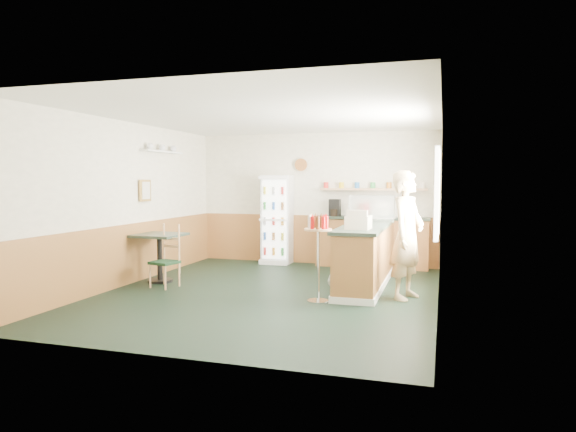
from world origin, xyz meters
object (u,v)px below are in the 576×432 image
at_px(display_case, 372,208).
at_px(cafe_chair, 167,254).
at_px(cash_register, 358,222).
at_px(cafe_table, 160,248).
at_px(condiment_stand, 318,244).
at_px(shopkeeper, 407,235).
at_px(drinks_fridge, 277,219).

relative_size(display_case, cafe_chair, 0.78).
distance_m(cash_register, cafe_table, 3.44).
distance_m(cash_register, condiment_stand, 0.75).
xyz_separation_m(shopkeeper, cafe_table, (-4.10, 0.05, -0.36)).
bearing_deg(cash_register, drinks_fridge, 132.01).
height_order(display_case, cash_register, display_case).
bearing_deg(shopkeeper, condiment_stand, 135.67).
relative_size(drinks_fridge, cash_register, 5.09).
bearing_deg(display_case, shopkeeper, -64.41).
bearing_deg(display_case, drinks_fridge, 153.52).
height_order(display_case, cafe_table, display_case).
distance_m(drinks_fridge, cafe_table, 2.80).
bearing_deg(cafe_table, display_case, 22.60).
distance_m(condiment_stand, cafe_table, 2.98).
bearing_deg(cafe_chair, cash_register, 15.48).
bearing_deg(cafe_chair, drinks_fridge, 82.67).
height_order(cash_register, cafe_chair, cash_register).
bearing_deg(drinks_fridge, display_case, -26.48).
bearing_deg(drinks_fridge, cafe_chair, -109.76).
distance_m(cash_register, shopkeeper, 0.72).
distance_m(drinks_fridge, display_case, 2.38).
bearing_deg(display_case, condiment_stand, -103.60).
height_order(display_case, cafe_chair, display_case).
relative_size(shopkeeper, condiment_stand, 1.53).
bearing_deg(cafe_chair, condiment_stand, 5.15).
distance_m(display_case, condiment_stand, 2.12).
bearing_deg(cafe_chair, shopkeeper, 15.92).
distance_m(shopkeeper, cafe_table, 4.12).
height_order(shopkeeper, cafe_table, shopkeeper).
bearing_deg(shopkeeper, cafe_table, 109.63).
bearing_deg(cash_register, display_case, 92.71).
relative_size(drinks_fridge, condiment_stand, 1.50).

